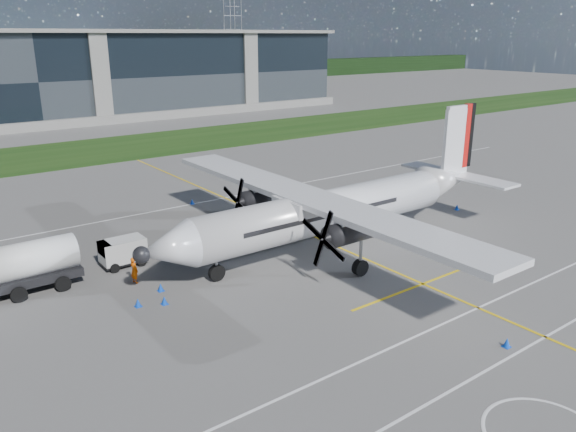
# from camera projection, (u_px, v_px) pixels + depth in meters

# --- Properties ---
(ground) EXTENTS (400.00, 400.00, 0.00)m
(ground) POSITION_uv_depth(u_px,v_px,m) (111.00, 162.00, 68.08)
(ground) COLOR #575552
(ground) RESTS_ON ground
(grass_strip) EXTENTS (400.00, 18.00, 0.04)m
(grass_strip) POSITION_uv_depth(u_px,v_px,m) (89.00, 151.00, 74.17)
(grass_strip) COLOR #16360E
(grass_strip) RESTS_ON ground
(terminal_building) EXTENTS (120.00, 20.00, 15.00)m
(terminal_building) POSITION_uv_depth(u_px,v_px,m) (23.00, 79.00, 96.27)
(terminal_building) COLOR black
(terminal_building) RESTS_ON ground
(pylon_east) EXTENTS (9.00, 4.60, 30.00)m
(pylon_east) POSITION_uv_depth(u_px,v_px,m) (233.00, 34.00, 195.69)
(pylon_east) COLOR gray
(pylon_east) RESTS_ON ground
(yellow_taxiway_centerline) EXTENTS (0.20, 70.00, 0.01)m
(yellow_taxiway_centerline) POSITION_uv_depth(u_px,v_px,m) (274.00, 219.00, 46.91)
(yellow_taxiway_centerline) COLOR yellow
(yellow_taxiway_centerline) RESTS_ON ground
(white_lane_line) EXTENTS (90.00, 0.15, 0.01)m
(white_lane_line) POSITION_uv_depth(u_px,v_px,m) (512.00, 356.00, 26.90)
(white_lane_line) COLOR white
(white_lane_line) RESTS_ON ground
(turboprop_aircraft) EXTENTS (29.92, 31.03, 9.31)m
(turboprop_aircraft) POSITION_uv_depth(u_px,v_px,m) (338.00, 185.00, 39.43)
(turboprop_aircraft) COLOR white
(turboprop_aircraft) RESTS_ON ground
(baggage_tug) EXTENTS (3.06, 1.83, 1.83)m
(baggage_tug) POSITION_uv_depth(u_px,v_px,m) (123.00, 252.00, 37.24)
(baggage_tug) COLOR silver
(baggage_tug) RESTS_ON ground
(ground_crew_person) EXTENTS (0.73, 0.90, 1.93)m
(ground_crew_person) POSITION_uv_depth(u_px,v_px,m) (134.00, 268.00, 34.60)
(ground_crew_person) COLOR #F25907
(ground_crew_person) RESTS_ON ground
(safety_cone_fwd) EXTENTS (0.36, 0.36, 0.50)m
(safety_cone_fwd) POSITION_uv_depth(u_px,v_px,m) (138.00, 303.00, 31.74)
(safety_cone_fwd) COLOR blue
(safety_cone_fwd) RESTS_ON ground
(safety_cone_portwing) EXTENTS (0.36, 0.36, 0.50)m
(safety_cone_portwing) POSITION_uv_depth(u_px,v_px,m) (507.00, 342.00, 27.63)
(safety_cone_portwing) COLOR blue
(safety_cone_portwing) RESTS_ON ground
(safety_cone_stbdwing) EXTENTS (0.36, 0.36, 0.50)m
(safety_cone_stbdwing) POSITION_uv_depth(u_px,v_px,m) (192.00, 201.00, 51.01)
(safety_cone_stbdwing) COLOR blue
(safety_cone_stbdwing) RESTS_ON ground
(safety_cone_nose_stbd) EXTENTS (0.36, 0.36, 0.50)m
(safety_cone_nose_stbd) POSITION_uv_depth(u_px,v_px,m) (161.00, 287.00, 33.67)
(safety_cone_nose_stbd) COLOR blue
(safety_cone_nose_stbd) RESTS_ON ground
(safety_cone_tail) EXTENTS (0.36, 0.36, 0.50)m
(safety_cone_tail) POSITION_uv_depth(u_px,v_px,m) (457.00, 207.00, 49.33)
(safety_cone_tail) COLOR blue
(safety_cone_tail) RESTS_ON ground
(safety_cone_nose_port) EXTENTS (0.36, 0.36, 0.50)m
(safety_cone_nose_port) POSITION_uv_depth(u_px,v_px,m) (164.00, 300.00, 32.02)
(safety_cone_nose_port) COLOR blue
(safety_cone_nose_port) RESTS_ON ground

